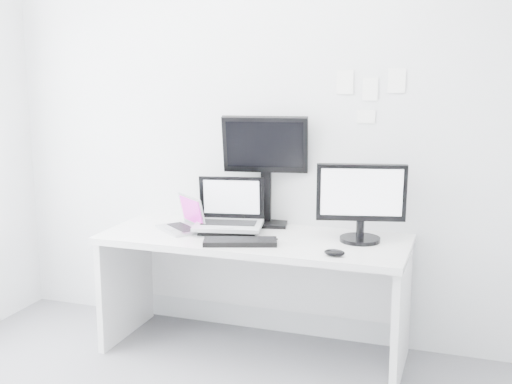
# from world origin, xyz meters

# --- Properties ---
(back_wall) EXTENTS (3.60, 0.00, 3.60)m
(back_wall) POSITION_xyz_m (0.00, 1.60, 1.35)
(back_wall) COLOR silver
(back_wall) RESTS_ON ground
(desk) EXTENTS (1.80, 0.70, 0.73)m
(desk) POSITION_xyz_m (0.00, 1.25, 0.36)
(desk) COLOR white
(desk) RESTS_ON ground
(macbook) EXTENTS (0.36, 0.35, 0.22)m
(macbook) POSITION_xyz_m (-0.47, 1.23, 0.84)
(macbook) COLOR #ABABAF
(macbook) RESTS_ON desk
(speaker) EXTENTS (0.10, 0.10, 0.18)m
(speaker) POSITION_xyz_m (-0.17, 1.48, 0.82)
(speaker) COLOR black
(speaker) RESTS_ON desk
(dell_laptop) EXTENTS (0.45, 0.39, 0.33)m
(dell_laptop) POSITION_xyz_m (-0.17, 1.28, 0.90)
(dell_laptop) COLOR #ABADB2
(dell_laptop) RESTS_ON desk
(rear_monitor) EXTENTS (0.55, 0.29, 0.71)m
(rear_monitor) POSITION_xyz_m (-0.02, 1.53, 1.08)
(rear_monitor) COLOR black
(rear_monitor) RESTS_ON desk
(samsung_monitor) EXTENTS (0.55, 0.35, 0.46)m
(samsung_monitor) POSITION_xyz_m (0.61, 1.34, 0.96)
(samsung_monitor) COLOR black
(samsung_monitor) RESTS_ON desk
(keyboard) EXTENTS (0.44, 0.27, 0.03)m
(keyboard) POSITION_xyz_m (-0.02, 1.06, 0.74)
(keyboard) COLOR black
(keyboard) RESTS_ON desk
(mouse) EXTENTS (0.11, 0.07, 0.04)m
(mouse) POSITION_xyz_m (0.53, 1.01, 0.75)
(mouse) COLOR black
(mouse) RESTS_ON desk
(wall_note_0) EXTENTS (0.10, 0.00, 0.14)m
(wall_note_0) POSITION_xyz_m (0.45, 1.59, 1.62)
(wall_note_0) COLOR white
(wall_note_0) RESTS_ON back_wall
(wall_note_1) EXTENTS (0.09, 0.00, 0.13)m
(wall_note_1) POSITION_xyz_m (0.60, 1.59, 1.58)
(wall_note_1) COLOR white
(wall_note_1) RESTS_ON back_wall
(wall_note_2) EXTENTS (0.10, 0.00, 0.14)m
(wall_note_2) POSITION_xyz_m (0.75, 1.59, 1.63)
(wall_note_2) COLOR white
(wall_note_2) RESTS_ON back_wall
(wall_note_3) EXTENTS (0.11, 0.00, 0.08)m
(wall_note_3) POSITION_xyz_m (0.58, 1.59, 1.42)
(wall_note_3) COLOR white
(wall_note_3) RESTS_ON back_wall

